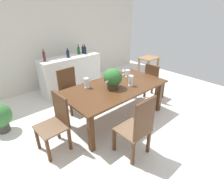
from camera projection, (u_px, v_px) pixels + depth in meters
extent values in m
plane|color=silver|center=(116.00, 118.00, 3.76)|extent=(7.04, 7.04, 0.00)
cube|color=beige|center=(54.00, 40.00, 4.94)|extent=(6.40, 0.10, 2.60)
cube|color=#4C2D19|center=(115.00, 87.00, 3.47)|extent=(2.08, 1.09, 0.03)
cube|color=#4C2D19|center=(91.00, 133.00, 2.77)|extent=(0.08, 0.08, 0.71)
cube|color=#4C2D19|center=(159.00, 96.00, 3.90)|extent=(0.08, 0.08, 0.71)
cube|color=#4C2D19|center=(64.00, 111.00, 3.36)|extent=(0.08, 0.08, 0.71)
cube|color=#4C2D19|center=(130.00, 84.00, 4.50)|extent=(0.08, 0.08, 0.71)
cube|color=#4C2D19|center=(37.00, 138.00, 2.87)|extent=(0.05, 0.05, 0.43)
cube|color=#4C2D19|center=(48.00, 151.00, 2.62)|extent=(0.05, 0.05, 0.43)
cube|color=#4C2D19|center=(58.00, 128.00, 3.10)|extent=(0.05, 0.05, 0.43)
cube|color=#4C2D19|center=(70.00, 139.00, 2.85)|extent=(0.05, 0.05, 0.43)
cube|color=brown|center=(51.00, 127.00, 2.76)|extent=(0.46, 0.48, 0.03)
cube|color=#4C2D19|center=(61.00, 108.00, 2.77)|extent=(0.06, 0.42, 0.50)
cube|color=#4C2D19|center=(130.00, 130.00, 3.06)|extent=(0.04, 0.04, 0.43)
cube|color=#4C2D19|center=(114.00, 140.00, 2.83)|extent=(0.04, 0.04, 0.43)
cube|color=#4C2D19|center=(149.00, 141.00, 2.80)|extent=(0.04, 0.04, 0.43)
cube|color=#4C2D19|center=(133.00, 154.00, 2.57)|extent=(0.04, 0.04, 0.43)
cube|color=brown|center=(132.00, 129.00, 2.72)|extent=(0.45, 0.47, 0.03)
cube|color=#4C2D19|center=(145.00, 119.00, 2.44)|extent=(0.42, 0.04, 0.59)
cube|color=#4C2D19|center=(71.00, 107.00, 3.75)|extent=(0.05, 0.05, 0.43)
cube|color=#4C2D19|center=(86.00, 101.00, 4.00)|extent=(0.05, 0.05, 0.43)
cube|color=#4C2D19|center=(62.00, 101.00, 4.01)|extent=(0.05, 0.05, 0.43)
cube|color=#4C2D19|center=(76.00, 95.00, 4.26)|extent=(0.05, 0.05, 0.43)
cube|color=brown|center=(73.00, 92.00, 3.91)|extent=(0.49, 0.49, 0.03)
cube|color=#4C2D19|center=(67.00, 79.00, 3.94)|extent=(0.44, 0.06, 0.48)
cube|color=#4C2D19|center=(163.00, 90.00, 4.52)|extent=(0.05, 0.05, 0.43)
cube|color=#4C2D19|center=(152.00, 86.00, 4.74)|extent=(0.05, 0.05, 0.43)
cube|color=#4C2D19|center=(156.00, 94.00, 4.31)|extent=(0.05, 0.05, 0.43)
cube|color=#4C2D19|center=(145.00, 90.00, 4.53)|extent=(0.05, 0.05, 0.43)
cube|color=brown|center=(155.00, 82.00, 4.43)|extent=(0.42, 0.42, 0.03)
cube|color=#4C2D19|center=(152.00, 74.00, 4.21)|extent=(0.05, 0.37, 0.47)
cylinder|color=#4C3828|center=(113.00, 86.00, 3.38)|extent=(0.22, 0.22, 0.08)
sphere|color=#2D662D|center=(113.00, 77.00, 3.30)|extent=(0.36, 0.36, 0.36)
sphere|color=#DB9EB2|center=(108.00, 79.00, 3.28)|extent=(0.06, 0.06, 0.06)
sphere|color=#DB9EB2|center=(107.00, 82.00, 3.22)|extent=(0.06, 0.06, 0.06)
sphere|color=#DB9EB2|center=(120.00, 76.00, 3.38)|extent=(0.05, 0.05, 0.05)
sphere|color=#DB9EB2|center=(108.00, 81.00, 3.19)|extent=(0.04, 0.04, 0.04)
sphere|color=#DB9EB2|center=(107.00, 75.00, 3.28)|extent=(0.05, 0.05, 0.05)
sphere|color=#DB9EB2|center=(109.00, 76.00, 3.16)|extent=(0.04, 0.04, 0.04)
cylinder|color=silver|center=(87.00, 88.00, 3.39)|extent=(0.09, 0.09, 0.01)
cylinder|color=silver|center=(87.00, 86.00, 3.37)|extent=(0.03, 0.03, 0.05)
cylinder|color=silver|center=(86.00, 82.00, 3.33)|extent=(0.10, 0.10, 0.14)
cylinder|color=silver|center=(131.00, 85.00, 3.48)|extent=(0.10, 0.10, 0.01)
cylinder|color=silver|center=(131.00, 84.00, 3.47)|extent=(0.03, 0.03, 0.04)
cylinder|color=silver|center=(131.00, 79.00, 3.42)|extent=(0.09, 0.09, 0.16)
cylinder|color=silver|center=(127.00, 77.00, 3.92)|extent=(0.10, 0.10, 0.01)
cylinder|color=silver|center=(128.00, 75.00, 3.91)|extent=(0.03, 0.03, 0.04)
cylinder|color=silver|center=(128.00, 72.00, 3.88)|extent=(0.11, 0.11, 0.10)
cylinder|color=silver|center=(124.00, 74.00, 4.05)|extent=(0.06, 0.06, 0.00)
cylinder|color=silver|center=(124.00, 73.00, 4.03)|extent=(0.01, 0.01, 0.08)
cone|color=silver|center=(124.00, 70.00, 4.00)|extent=(0.08, 0.08, 0.07)
cube|color=silver|center=(71.00, 74.00, 4.80)|extent=(1.63, 0.51, 0.98)
cylinder|color=#0F1E38|center=(68.00, 54.00, 4.48)|extent=(0.08, 0.08, 0.18)
cylinder|color=#0F1E38|center=(67.00, 49.00, 4.43)|extent=(0.03, 0.03, 0.06)
cylinder|color=black|center=(83.00, 50.00, 4.92)|extent=(0.07, 0.07, 0.18)
cylinder|color=black|center=(83.00, 46.00, 4.87)|extent=(0.02, 0.02, 0.05)
cylinder|color=#194C1E|center=(79.00, 51.00, 4.83)|extent=(0.07, 0.07, 0.18)
cylinder|color=#194C1E|center=(78.00, 46.00, 4.77)|extent=(0.03, 0.03, 0.07)
cylinder|color=#0F1E38|center=(85.00, 50.00, 4.82)|extent=(0.08, 0.08, 0.20)
cylinder|color=#0F1E38|center=(84.00, 46.00, 4.76)|extent=(0.03, 0.03, 0.06)
cylinder|color=#511E28|center=(44.00, 57.00, 4.15)|extent=(0.06, 0.06, 0.24)
cylinder|color=#511E28|center=(43.00, 50.00, 4.08)|extent=(0.02, 0.02, 0.06)
cube|color=olive|center=(149.00, 58.00, 5.45)|extent=(0.57, 0.46, 0.02)
cube|color=olive|center=(148.00, 72.00, 5.33)|extent=(0.05, 0.05, 0.71)
cube|color=olive|center=(157.00, 69.00, 5.63)|extent=(0.05, 0.05, 0.71)
cube|color=olive|center=(138.00, 69.00, 5.59)|extent=(0.05, 0.05, 0.71)
cube|color=olive|center=(148.00, 66.00, 5.88)|extent=(0.05, 0.05, 0.71)
cylinder|color=#423D38|center=(3.00, 127.00, 3.33)|extent=(0.22, 0.22, 0.19)
ellipsoid|color=#387538|center=(0.00, 116.00, 3.22)|extent=(0.41, 0.41, 0.45)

